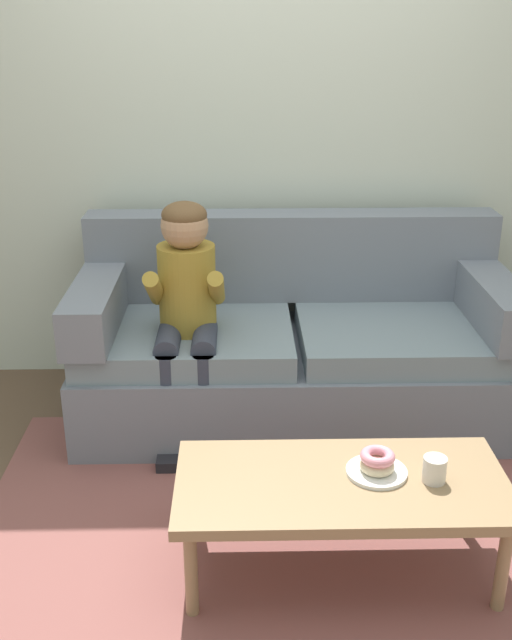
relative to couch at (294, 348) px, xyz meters
name	(u,v)px	position (x,y,z in m)	size (l,w,h in m)	color
ground	(270,513)	(-0.15, -0.85, -0.34)	(10.00, 10.00, 0.00)	brown
wall_back	(261,111)	(-0.15, 0.55, 1.06)	(8.00, 0.10, 2.80)	beige
area_rug	(273,553)	(-0.15, -1.10, -0.34)	(2.28, 2.05, 0.01)	brown
couch	(294,348)	(0.00, 0.00, 0.00)	(2.05, 0.90, 0.94)	slate
coffee_table	(342,489)	(0.08, -1.19, 0.00)	(1.13, 0.53, 0.38)	#937551
person_child	(186,300)	(-0.50, -0.21, 0.33)	(0.34, 0.58, 1.10)	olive
plate	(377,472)	(0.20, -1.15, 0.05)	(0.21, 0.21, 0.01)	white
donut	(377,465)	(0.20, -1.15, 0.07)	(0.12, 0.12, 0.04)	beige
donut_second	(378,456)	(0.20, -1.15, 0.11)	(0.12, 0.12, 0.04)	pink
mug	(434,469)	(0.39, -1.20, 0.09)	(0.08, 0.08, 0.09)	silver
toy_controller	(396,488)	(0.38, -0.73, -0.32)	(0.23, 0.09, 0.05)	gold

